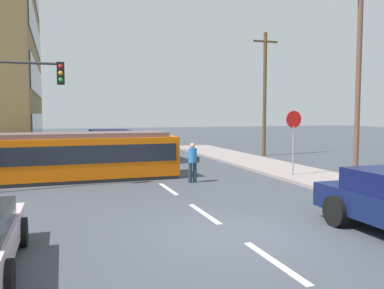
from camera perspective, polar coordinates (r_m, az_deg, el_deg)
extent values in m
plane|color=#3F444D|center=(19.43, -6.49, -4.19)|extent=(120.00, 120.00, 0.00)
cube|color=gray|center=(18.53, 17.41, -4.57)|extent=(3.20, 36.00, 0.14)
cube|color=silver|center=(8.40, 11.61, -15.95)|extent=(0.16, 2.40, 0.01)
cube|color=silver|center=(11.87, 1.73, -9.75)|extent=(0.16, 2.40, 0.01)
cube|color=silver|center=(15.60, -3.40, -6.30)|extent=(0.16, 2.40, 0.01)
cube|color=silver|center=(24.68, -9.11, -2.35)|extent=(0.16, 2.40, 0.01)
cube|color=silver|center=(30.58, -10.96, -1.06)|extent=(0.16, 2.40, 0.01)
cube|color=#2D3847|center=(29.53, -20.94, 2.26)|extent=(0.06, 14.95, 1.92)
cube|color=#2D3847|center=(29.59, -21.12, 8.46)|extent=(0.06, 14.95, 1.92)
cube|color=#2D3847|center=(30.00, -21.30, 14.56)|extent=(0.06, 14.95, 1.92)
cube|color=#E15D08|center=(18.30, -15.35, -1.68)|extent=(8.26, 2.56, 1.72)
cube|color=#2D2D2D|center=(18.42, -15.29, -4.56)|extent=(8.09, 2.44, 0.15)
cube|color=#65504F|center=(18.23, -15.42, 1.32)|extent=(7.43, 2.18, 0.20)
cube|color=#1E232D|center=(18.28, -15.37, -1.03)|extent=(7.93, 2.60, 0.75)
cube|color=#3A3A91|center=(26.45, -11.15, 0.33)|extent=(2.59, 6.01, 1.48)
cube|color=black|center=(23.54, -10.13, 0.37)|extent=(2.25, 0.15, 0.89)
cube|color=black|center=(26.43, -11.16, 0.90)|extent=(2.62, 5.12, 0.59)
cylinder|color=black|center=(24.62, -10.49, -1.34)|extent=(2.56, 0.94, 0.90)
cylinder|color=black|center=(28.38, -11.69, -0.59)|extent=(2.56, 0.94, 0.90)
cylinder|color=#1D2F3F|center=(16.93, -0.24, -4.00)|extent=(0.16, 0.16, 0.85)
cylinder|color=#1D2F3F|center=(16.99, 0.40, -3.97)|extent=(0.16, 0.16, 0.85)
cylinder|color=#2B75BF|center=(16.87, 0.08, -1.54)|extent=(0.36, 0.36, 0.60)
sphere|color=tan|center=(16.83, 0.08, -0.16)|extent=(0.22, 0.22, 0.22)
cube|color=brown|center=(17.01, 0.73, -2.17)|extent=(0.22, 0.15, 0.24)
cylinder|color=black|center=(11.16, 19.79, -8.86)|extent=(0.28, 0.80, 0.80)
cylinder|color=black|center=(9.76, -22.98, -11.36)|extent=(0.23, 0.64, 0.64)
cylinder|color=black|center=(7.27, -24.87, -16.96)|extent=(0.23, 0.64, 0.64)
cube|color=#0A3F94|center=(22.36, -22.43, -2.03)|extent=(1.86, 4.09, 0.55)
cube|color=black|center=(22.16, -22.49, -0.85)|extent=(1.70, 2.25, 0.40)
cylinder|color=black|center=(23.67, -24.45, -2.22)|extent=(0.22, 0.64, 0.64)
cylinder|color=black|center=(23.56, -20.00, -2.12)|extent=(0.22, 0.64, 0.64)
cylinder|color=black|center=(21.25, -25.10, -2.97)|extent=(0.22, 0.64, 0.64)
cylinder|color=black|center=(21.13, -20.13, -2.86)|extent=(0.22, 0.64, 0.64)
cylinder|color=gray|center=(18.63, 14.15, -0.83)|extent=(0.07, 0.07, 2.20)
cylinder|color=red|center=(18.56, 14.23, 3.48)|extent=(0.76, 0.04, 0.76)
cylinder|color=#333333|center=(16.27, -22.29, 10.67)|extent=(2.30, 0.10, 0.10)
cube|color=black|center=(16.20, -18.13, 9.56)|extent=(0.28, 0.24, 0.84)
sphere|color=red|center=(16.10, -18.15, 10.49)|extent=(0.16, 0.16, 0.16)
sphere|color=gold|center=(16.07, -18.13, 9.60)|extent=(0.16, 0.16, 0.16)
sphere|color=green|center=(16.05, -18.11, 8.71)|extent=(0.16, 0.16, 0.16)
cylinder|color=brown|center=(20.12, 22.51, 8.51)|extent=(0.24, 0.24, 8.90)
cylinder|color=brown|center=(27.93, 10.26, 6.96)|extent=(0.24, 0.24, 8.32)
cube|color=brown|center=(28.31, 10.37, 14.17)|extent=(1.80, 0.12, 0.12)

